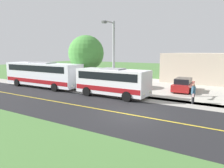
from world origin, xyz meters
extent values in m
plane|color=#477238|center=(0.00, 0.00, 0.00)|extent=(120.00, 120.00, 0.00)
cube|color=black|center=(0.00, 0.00, 0.00)|extent=(8.00, 100.00, 0.01)
cube|color=#9E9991|center=(-5.20, 0.00, 0.00)|extent=(2.40, 100.00, 0.01)
cube|color=#B2ADA3|center=(-12.40, 3.00, 0.00)|extent=(14.00, 36.00, 0.01)
cube|color=gold|center=(0.00, 0.00, 0.01)|extent=(0.16, 100.00, 0.00)
cube|color=white|center=(-4.50, -4.30, 1.49)|extent=(2.40, 7.15, 2.28)
cube|color=maroon|center=(-4.50, -4.30, 0.90)|extent=(2.44, 7.01, 0.44)
cube|color=black|center=(-4.50, -4.30, 2.08)|extent=(2.44, 6.44, 0.70)
cube|color=gray|center=(-4.50, -4.30, 2.69)|extent=(1.44, 2.15, 0.12)
cylinder|color=black|center=(-5.70, -2.09, 0.45)|extent=(0.25, 0.90, 0.90)
cylinder|color=black|center=(-3.30, -2.09, 0.45)|extent=(0.25, 0.90, 0.90)
cylinder|color=black|center=(-5.70, -6.52, 0.45)|extent=(0.25, 0.90, 0.90)
cylinder|color=black|center=(-3.30, -6.52, 0.45)|extent=(0.25, 0.90, 0.90)
sphere|color=#F2EACC|center=(-5.16, -0.71, 0.70)|extent=(0.20, 0.20, 0.20)
sphere|color=#F2EACC|center=(-3.84, -0.71, 0.70)|extent=(0.20, 0.20, 0.20)
cube|color=white|center=(-4.57, -14.32, 1.64)|extent=(2.54, 10.70, 2.57)
cube|color=maroon|center=(-4.57, -14.32, 0.90)|extent=(2.58, 10.49, 0.44)
cube|color=black|center=(-4.57, -14.32, 2.37)|extent=(2.58, 9.63, 0.70)
cube|color=gray|center=(-4.57, -14.32, 2.98)|extent=(1.52, 3.21, 0.12)
cylinder|color=black|center=(-5.84, -11.00, 0.45)|extent=(0.25, 0.90, 0.90)
cylinder|color=black|center=(-3.30, -11.00, 0.45)|extent=(0.25, 0.90, 0.90)
cylinder|color=black|center=(-5.84, -17.63, 0.45)|extent=(0.25, 0.90, 0.90)
cylinder|color=black|center=(-3.30, -17.63, 0.45)|extent=(0.25, 0.90, 0.90)
sphere|color=#F2EACC|center=(-5.27, -8.95, 0.70)|extent=(0.20, 0.20, 0.20)
sphere|color=#F2EACC|center=(-3.87, -8.95, 0.70)|extent=(0.20, 0.20, 0.20)
cylinder|color=#262628|center=(-5.82, 2.93, 0.40)|extent=(0.18, 0.18, 0.81)
cylinder|color=#262628|center=(-5.62, 2.93, 0.40)|extent=(0.18, 0.18, 0.81)
cylinder|color=#335972|center=(-5.72, 2.93, 1.13)|extent=(0.34, 0.34, 0.64)
sphere|color=#8C664C|center=(-5.72, 2.93, 1.56)|extent=(0.22, 0.22, 0.22)
cylinder|color=#335972|center=(-5.90, 2.93, 1.16)|extent=(0.27, 0.10, 0.58)
cube|color=beige|center=(-5.98, 2.98, 0.75)|extent=(0.20, 0.12, 0.28)
cylinder|color=#335972|center=(-5.54, 2.93, 1.16)|extent=(0.27, 0.10, 0.58)
cube|color=beige|center=(-5.46, 2.98, 0.75)|extent=(0.20, 0.12, 0.28)
cylinder|color=#9E9EA3|center=(-5.00, -4.48, 3.58)|extent=(0.24, 0.24, 7.17)
cylinder|color=#9E9EA3|center=(-4.20, -4.48, 7.02)|extent=(1.60, 0.14, 0.14)
cube|color=#59595B|center=(-3.40, -4.48, 6.92)|extent=(0.50, 0.24, 0.20)
cube|color=#A51E1E|center=(-11.08, 0.76, 0.53)|extent=(4.53, 2.15, 0.70)
cube|color=black|center=(-10.88, 0.77, 1.17)|extent=(2.53, 1.72, 0.57)
cylinder|color=black|center=(-12.37, -0.25, 0.32)|extent=(0.66, 0.27, 0.64)
cylinder|color=black|center=(-12.51, 1.55, 0.32)|extent=(0.66, 0.27, 0.64)
cylinder|color=black|center=(-9.65, -0.03, 0.32)|extent=(0.66, 0.27, 0.64)
cylinder|color=black|center=(-9.80, 1.76, 0.32)|extent=(0.66, 0.27, 0.64)
cylinder|color=brown|center=(-7.40, -9.84, 1.27)|extent=(0.36, 0.36, 2.54)
sphere|color=#478C3D|center=(-7.40, -9.84, 4.12)|extent=(4.21, 4.21, 4.21)
camera|label=1|loc=(13.03, 6.74, 4.41)|focal=34.90mm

